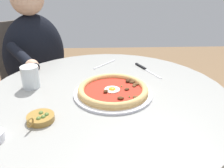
% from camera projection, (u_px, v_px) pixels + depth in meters
% --- Properties ---
extents(dining_table, '(1.01, 1.01, 0.74)m').
position_uv_depth(dining_table, '(107.00, 123.00, 1.07)').
color(dining_table, '#999993').
rests_on(dining_table, ground).
extents(pizza_on_plate, '(0.32, 0.32, 0.04)m').
position_uv_depth(pizza_on_plate, '(113.00, 91.00, 1.00)').
color(pizza_on_plate, white).
rests_on(pizza_on_plate, dining_table).
extents(water_glass, '(0.07, 0.07, 0.09)m').
position_uv_depth(water_glass, '(31.00, 78.00, 1.05)').
color(water_glass, silver).
rests_on(water_glass, dining_table).
extents(steak_knife, '(0.19, 0.10, 0.01)m').
position_uv_depth(steak_knife, '(144.00, 68.00, 1.25)').
color(steak_knife, silver).
rests_on(steak_knife, dining_table).
extents(olive_pan, '(0.11, 0.09, 0.04)m').
position_uv_depth(olive_pan, '(41.00, 118.00, 0.83)').
color(olive_pan, olive).
rests_on(olive_pan, dining_table).
extents(fork_utensil, '(0.13, 0.12, 0.00)m').
position_uv_depth(fork_utensil, '(105.00, 64.00, 1.31)').
color(fork_utensil, '#BCBCC1').
rests_on(fork_utensil, dining_table).
extents(diner_person, '(0.59, 0.44, 1.14)m').
position_uv_depth(diner_person, '(39.00, 83.00, 1.63)').
color(diner_person, '#282833').
rests_on(diner_person, ground).
extents(cafe_chair_diner, '(0.55, 0.55, 0.89)m').
position_uv_depth(cafe_chair_diner, '(31.00, 74.00, 1.73)').
color(cafe_chair_diner, '#504A45').
rests_on(cafe_chair_diner, ground).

